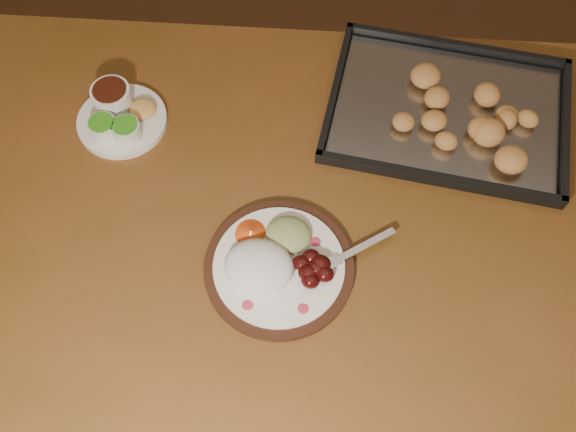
# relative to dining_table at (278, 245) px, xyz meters

# --- Properties ---
(ground) EXTENTS (4.00, 4.00, 0.00)m
(ground) POSITION_rel_dining_table_xyz_m (0.10, -0.02, -0.65)
(ground) COLOR #532E1C
(ground) RESTS_ON ground
(dining_table) EXTENTS (1.62, 1.12, 0.75)m
(dining_table) POSITION_rel_dining_table_xyz_m (0.00, 0.00, 0.00)
(dining_table) COLOR brown
(dining_table) RESTS_ON ground
(dinner_plate) EXTENTS (0.31, 0.25, 0.06)m
(dinner_plate) POSITION_rel_dining_table_xyz_m (0.02, -0.09, 0.12)
(dinner_plate) COLOR black
(dinner_plate) RESTS_ON dining_table
(condiment_saucer) EXTENTS (0.17, 0.17, 0.06)m
(condiment_saucer) POSITION_rel_dining_table_xyz_m (-0.34, 0.14, 0.12)
(condiment_saucer) COLOR silver
(condiment_saucer) RESTS_ON dining_table
(baking_tray) EXTENTS (0.45, 0.33, 0.05)m
(baking_tray) POSITION_rel_dining_table_xyz_m (0.26, 0.30, 0.11)
(baking_tray) COLOR black
(baking_tray) RESTS_ON dining_table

